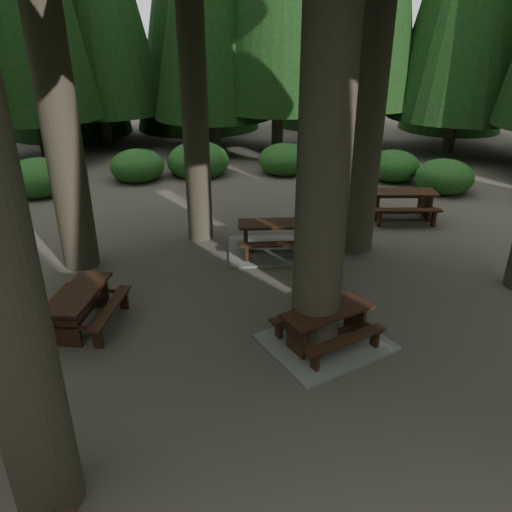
{
  "coord_description": "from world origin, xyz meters",
  "views": [
    {
      "loc": [
        -0.56,
        -7.26,
        5.1
      ],
      "look_at": [
        -0.19,
        1.37,
        1.1
      ],
      "focal_mm": 35.0,
      "sensor_mm": 36.0,
      "label": 1
    }
  ],
  "objects_px": {
    "picnic_table_a": "(326,333)",
    "picnic_table_c": "(274,242)",
    "picnic_table_b": "(81,303)",
    "picnic_table_d": "(402,200)"
  },
  "relations": [
    {
      "from": "picnic_table_a",
      "to": "picnic_table_c",
      "type": "xyz_separation_m",
      "value": [
        -0.61,
        3.99,
        0.03
      ]
    },
    {
      "from": "picnic_table_b",
      "to": "picnic_table_c",
      "type": "relative_size",
      "value": 0.8
    },
    {
      "from": "picnic_table_d",
      "to": "picnic_table_a",
      "type": "bearing_deg",
      "value": -115.38
    },
    {
      "from": "picnic_table_b",
      "to": "picnic_table_c",
      "type": "distance_m",
      "value": 4.99
    },
    {
      "from": "picnic_table_a",
      "to": "picnic_table_c",
      "type": "height_order",
      "value": "picnic_table_c"
    },
    {
      "from": "picnic_table_b",
      "to": "picnic_table_d",
      "type": "xyz_separation_m",
      "value": [
        7.64,
        5.4,
        0.07
      ]
    },
    {
      "from": "picnic_table_a",
      "to": "picnic_table_c",
      "type": "relative_size",
      "value": 1.14
    },
    {
      "from": "picnic_table_b",
      "to": "picnic_table_a",
      "type": "bearing_deg",
      "value": -91.87
    },
    {
      "from": "picnic_table_b",
      "to": "picnic_table_c",
      "type": "bearing_deg",
      "value": -41.71
    },
    {
      "from": "picnic_table_b",
      "to": "picnic_table_c",
      "type": "xyz_separation_m",
      "value": [
        3.81,
        3.21,
        -0.22
      ]
    }
  ]
}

